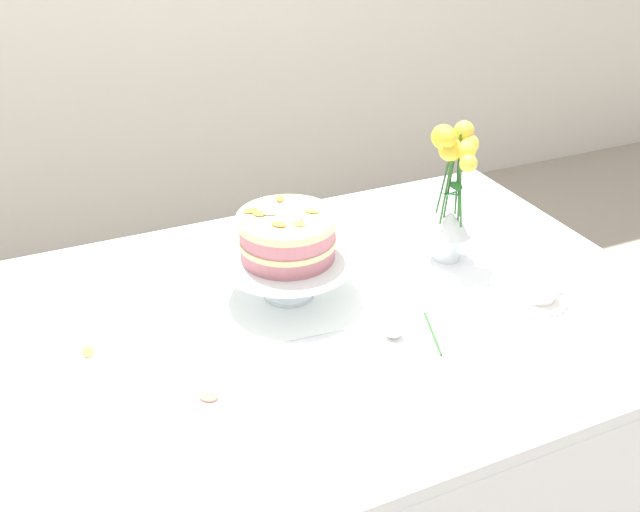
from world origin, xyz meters
The scene contains 9 objects.
dining_table centered at (0.00, -0.03, 0.65)m, with size 1.40×1.00×0.74m.
linen_napkin centered at (-0.08, 0.08, 0.74)m, with size 0.32×0.32×0.00m, color white.
cake_stand centered at (-0.08, 0.08, 0.82)m, with size 0.29×0.29×0.10m.
layer_cake centered at (-0.08, 0.08, 0.89)m, with size 0.21×0.21×0.10m.
flower_vase centered at (0.32, 0.09, 0.91)m, with size 0.11×0.13×0.33m.
teacup centered at (0.41, -0.15, 0.76)m, with size 0.13×0.13×0.06m.
fallen_rose centered at (0.06, -0.14, 0.76)m, with size 0.12×0.14×0.04m.
loose_petal_0 centered at (-0.52, 0.05, 0.74)m, with size 0.04×0.02×0.00m, color yellow.
loose_petal_1 centered at (-0.34, -0.17, 0.74)m, with size 0.03×0.02×0.01m, color #E56B51.
Camera 1 is at (-0.54, -1.11, 1.59)m, focal length 39.10 mm.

